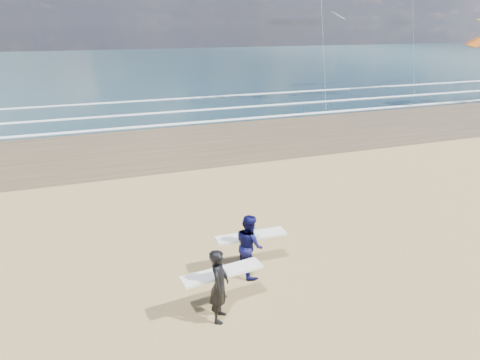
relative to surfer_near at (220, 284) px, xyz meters
name	(u,v)px	position (x,y,z in m)	size (l,w,h in m)	color
wet_sand_strip	(404,120)	(20.99, 17.78, -1.02)	(220.00, 12.00, 0.01)	#493C27
ocean	(210,63)	(20.99, 71.78, -1.01)	(220.00, 100.00, 0.02)	#193138
foam_breakers	(335,99)	(20.99, 27.88, -0.97)	(220.00, 11.70, 0.05)	white
surfer_near	(220,284)	(0.00, 0.00, 0.00)	(2.24, 1.17, 2.02)	black
surfer_far	(249,245)	(1.49, 1.71, -0.03)	(2.21, 1.14, 1.96)	#0C0D43
kite_1	(323,27)	(18.31, 26.64, 5.87)	(6.60, 4.83, 11.93)	slate
kite_5	(413,20)	(32.02, 30.95, 6.50)	(5.64, 4.72, 13.87)	slate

